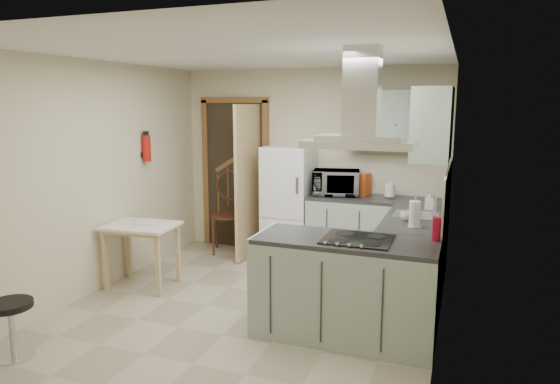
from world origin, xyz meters
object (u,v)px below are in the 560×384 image
at_px(fridge, 289,203).
at_px(bentwood_chair, 228,216).
at_px(stool, 12,329).
at_px(microwave, 336,183).
at_px(extractor_hood, 361,144).
at_px(peninsula, 345,288).
at_px(drop_leaf_table, 142,256).

relative_size(fridge, bentwood_chair, 1.47).
xyz_separation_m(stool, microwave, (1.86, 3.28, 0.82)).
relative_size(fridge, extractor_hood, 1.67).
bearing_deg(microwave, peninsula, -85.20).
relative_size(fridge, stool, 3.15).
xyz_separation_m(fridge, drop_leaf_table, (-1.20, -1.56, -0.39)).
bearing_deg(drop_leaf_table, stool, -95.78).
bearing_deg(microwave, drop_leaf_table, -151.35).
distance_m(bentwood_chair, microwave, 1.62).
relative_size(drop_leaf_table, microwave, 1.34).
bearing_deg(fridge, peninsula, -58.26).
relative_size(fridge, peninsula, 0.97).
bearing_deg(stool, peninsula, 27.81).
xyz_separation_m(extractor_hood, stool, (-2.56, -1.30, -1.48)).
bearing_deg(extractor_hood, drop_leaf_table, 170.49).
bearing_deg(drop_leaf_table, microwave, 35.87).
distance_m(extractor_hood, drop_leaf_table, 2.90).
bearing_deg(drop_leaf_table, peninsula, -14.54).
relative_size(extractor_hood, bentwood_chair, 0.88).
height_order(drop_leaf_table, microwave, microwave).
xyz_separation_m(extractor_hood, drop_leaf_table, (-2.52, 0.42, -1.36)).
height_order(fridge, drop_leaf_table, fridge).
xyz_separation_m(fridge, extractor_hood, (1.32, -1.98, 0.97)).
bearing_deg(microwave, fridge, 168.48).
distance_m(fridge, microwave, 0.70).
distance_m(fridge, drop_leaf_table, 2.00).
height_order(drop_leaf_table, stool, drop_leaf_table).
relative_size(drop_leaf_table, stool, 1.61).
xyz_separation_m(fridge, stool, (-1.23, -3.28, -0.51)).
xyz_separation_m(drop_leaf_table, stool, (-0.03, -1.72, -0.12)).
bearing_deg(extractor_hood, microwave, 109.29).
distance_m(drop_leaf_table, stool, 1.72).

